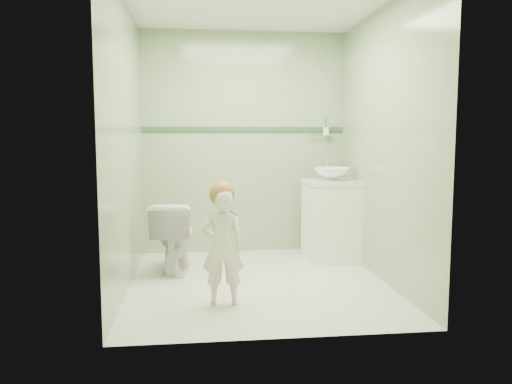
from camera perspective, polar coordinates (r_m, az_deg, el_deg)
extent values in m
plane|color=white|center=(4.49, 0.23, -10.16)|extent=(2.50, 2.50, 0.00)
cube|color=#84AD7A|center=(5.55, -1.34, 5.54)|extent=(2.20, 0.04, 2.40)
cube|color=#84AD7A|center=(3.07, 3.07, 4.98)|extent=(2.20, 0.04, 2.40)
cube|color=#84AD7A|center=(4.31, -14.49, 5.15)|extent=(0.04, 2.50, 2.40)
cube|color=#84AD7A|center=(4.57, 14.11, 5.21)|extent=(0.04, 2.50, 2.40)
cube|color=#2F5232|center=(5.54, -1.33, 7.10)|extent=(2.20, 0.02, 0.05)
cube|color=white|center=(5.23, 8.48, -3.37)|extent=(0.52, 0.50, 0.80)
cube|color=white|center=(5.18, 8.55, 1.11)|extent=(0.54, 0.52, 0.04)
imported|color=white|center=(5.17, 8.56, 2.03)|extent=(0.37, 0.37, 0.13)
cylinder|color=silver|center=(5.36, 8.01, 2.79)|extent=(0.03, 0.03, 0.18)
cylinder|color=silver|center=(5.31, 8.16, 3.62)|extent=(0.02, 0.12, 0.02)
cylinder|color=silver|center=(5.64, 7.29, 6.32)|extent=(0.26, 0.02, 0.02)
cylinder|color=silver|center=(5.64, 7.94, 6.82)|extent=(0.07, 0.07, 0.09)
cylinder|color=#2651B5|center=(5.63, 7.82, 7.53)|extent=(0.01, 0.01, 0.17)
cylinder|color=#7149B2|center=(5.63, 7.93, 7.53)|extent=(0.01, 0.01, 0.17)
imported|color=white|center=(4.83, -9.22, -4.98)|extent=(0.44, 0.69, 0.67)
imported|color=silver|center=(3.83, -3.79, -6.28)|extent=(0.32, 0.22, 0.88)
sphere|color=#9D6632|center=(3.79, -3.85, -0.23)|extent=(0.19, 0.19, 0.19)
cylinder|color=#14937D|center=(3.65, -2.50, -2.44)|extent=(0.08, 0.13, 0.06)
cube|color=white|center=(3.69, -3.47, -1.72)|extent=(0.03, 0.03, 0.02)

